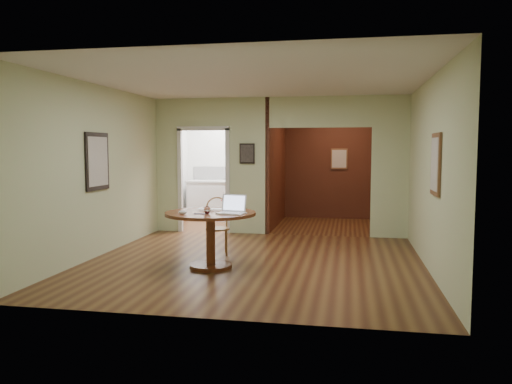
% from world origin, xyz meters
% --- Properties ---
extents(floor, '(5.00, 5.00, 0.00)m').
position_xyz_m(floor, '(0.00, 0.00, 0.00)').
color(floor, '#432213').
rests_on(floor, ground).
extents(room_shell, '(5.20, 7.50, 5.00)m').
position_xyz_m(room_shell, '(-0.47, 3.10, 1.29)').
color(room_shell, silver).
rests_on(room_shell, ground).
extents(dining_table, '(1.29, 1.29, 0.81)m').
position_xyz_m(dining_table, '(-0.54, -0.42, 0.60)').
color(dining_table, brown).
rests_on(dining_table, ground).
extents(chair, '(0.49, 0.49, 0.92)m').
position_xyz_m(chair, '(-0.69, 0.52, 0.51)').
color(chair, olive).
rests_on(chair, ground).
extents(open_laptop, '(0.41, 0.38, 0.26)m').
position_xyz_m(open_laptop, '(-0.19, -0.51, 0.87)').
color(open_laptop, white).
rests_on(open_laptop, dining_table).
extents(closed_laptop, '(0.37, 0.25, 0.03)m').
position_xyz_m(closed_laptop, '(-0.59, -0.29, 0.82)').
color(closed_laptop, '#B9B9BE').
rests_on(closed_laptop, dining_table).
extents(mouse, '(0.12, 0.07, 0.05)m').
position_xyz_m(mouse, '(-0.84, -0.72, 0.83)').
color(mouse, white).
rests_on(mouse, dining_table).
extents(wine_glass, '(0.10, 0.10, 0.11)m').
position_xyz_m(wine_glass, '(-0.52, -0.64, 0.86)').
color(wine_glass, white).
rests_on(wine_glass, dining_table).
extents(pen, '(0.15, 0.03, 0.01)m').
position_xyz_m(pen, '(-0.62, -0.68, 0.81)').
color(pen, '#0C1957').
rests_on(pen, dining_table).
extents(kitchen_cabinet, '(2.06, 0.60, 0.94)m').
position_xyz_m(kitchen_cabinet, '(-1.35, 4.20, 0.47)').
color(kitchen_cabinet, white).
rests_on(kitchen_cabinet, ground).
extents(grocery_bag, '(0.37, 0.32, 0.34)m').
position_xyz_m(grocery_bag, '(-0.55, 4.20, 1.11)').
color(grocery_bag, beige).
rests_on(grocery_bag, kitchen_cabinet).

